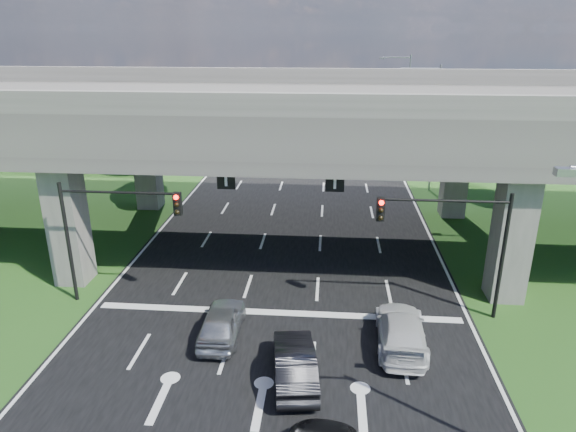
# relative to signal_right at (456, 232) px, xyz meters

# --- Properties ---
(ground) EXTENTS (160.00, 160.00, 0.00)m
(ground) POSITION_rel_signal_right_xyz_m (-7.82, -3.94, -4.19)
(ground) COLOR #234717
(ground) RESTS_ON ground
(road) EXTENTS (18.00, 120.00, 0.03)m
(road) POSITION_rel_signal_right_xyz_m (-7.82, 6.06, -4.17)
(road) COLOR black
(road) RESTS_ON ground
(overpass) EXTENTS (80.00, 15.00, 10.00)m
(overpass) POSITION_rel_signal_right_xyz_m (-7.82, 8.06, 3.73)
(overpass) COLOR #3B3836
(overpass) RESTS_ON ground
(warehouse) EXTENTS (20.00, 10.00, 4.00)m
(warehouse) POSITION_rel_signal_right_xyz_m (-33.82, 31.06, -2.19)
(warehouse) COLOR #9E9E99
(warehouse) RESTS_ON ground
(signal_right) EXTENTS (5.76, 0.54, 6.00)m
(signal_right) POSITION_rel_signal_right_xyz_m (0.00, 0.00, 0.00)
(signal_right) COLOR black
(signal_right) RESTS_ON ground
(signal_left) EXTENTS (5.76, 0.54, 6.00)m
(signal_left) POSITION_rel_signal_right_xyz_m (-15.65, 0.00, 0.00)
(signal_left) COLOR black
(signal_left) RESTS_ON ground
(streetlight_far) EXTENTS (3.38, 0.25, 10.00)m
(streetlight_far) POSITION_rel_signal_right_xyz_m (2.27, 20.06, 1.66)
(streetlight_far) COLOR gray
(streetlight_far) RESTS_ON ground
(streetlight_beyond) EXTENTS (3.38, 0.25, 10.00)m
(streetlight_beyond) POSITION_rel_signal_right_xyz_m (2.27, 36.06, 1.66)
(streetlight_beyond) COLOR gray
(streetlight_beyond) RESTS_ON ground
(tree_left_near) EXTENTS (4.50, 4.50, 7.80)m
(tree_left_near) POSITION_rel_signal_right_xyz_m (-21.78, 22.06, 0.63)
(tree_left_near) COLOR black
(tree_left_near) RESTS_ON ground
(tree_left_mid) EXTENTS (3.91, 3.90, 6.76)m
(tree_left_mid) POSITION_rel_signal_right_xyz_m (-24.78, 30.06, -0.01)
(tree_left_mid) COLOR black
(tree_left_mid) RESTS_ON ground
(tree_left_far) EXTENTS (4.80, 4.80, 8.32)m
(tree_left_far) POSITION_rel_signal_right_xyz_m (-20.78, 38.06, 0.95)
(tree_left_far) COLOR black
(tree_left_far) RESTS_ON ground
(tree_right_near) EXTENTS (4.20, 4.20, 7.28)m
(tree_right_near) POSITION_rel_signal_right_xyz_m (5.22, 24.06, 0.31)
(tree_right_near) COLOR black
(tree_right_near) RESTS_ON ground
(tree_right_mid) EXTENTS (3.91, 3.90, 6.76)m
(tree_right_mid) POSITION_rel_signal_right_xyz_m (8.22, 32.06, -0.01)
(tree_right_mid) COLOR black
(tree_right_mid) RESTS_ON ground
(tree_right_far) EXTENTS (4.50, 4.50, 7.80)m
(tree_right_far) POSITION_rel_signal_right_xyz_m (4.22, 40.06, 0.63)
(tree_right_far) COLOR black
(tree_right_far) RESTS_ON ground
(car_silver) EXTENTS (1.75, 4.18, 1.41)m
(car_silver) POSITION_rel_signal_right_xyz_m (-10.02, -2.56, -3.45)
(car_silver) COLOR #A6A9AE
(car_silver) RESTS_ON road
(car_dark) EXTENTS (2.07, 4.51, 1.43)m
(car_dark) POSITION_rel_signal_right_xyz_m (-6.69, -5.19, -3.44)
(car_dark) COLOR black
(car_dark) RESTS_ON road
(car_white) EXTENTS (2.22, 4.98, 1.42)m
(car_white) POSITION_rel_signal_right_xyz_m (-2.42, -2.61, -3.45)
(car_white) COLOR silver
(car_white) RESTS_ON road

